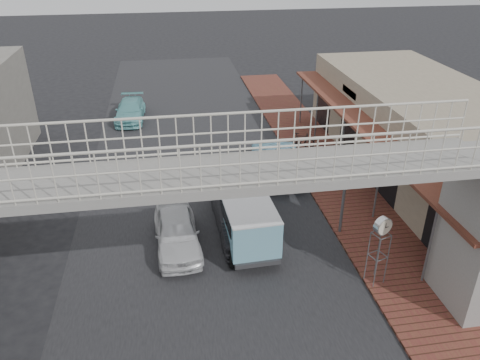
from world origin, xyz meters
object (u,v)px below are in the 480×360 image
object	(u,v)px
white_hatchback	(177,232)
motorcycle_far	(301,141)
angkot_curb	(277,159)
angkot_far	(130,110)
dark_sedan	(239,210)
angkot_van	(246,216)
arrow_sign	(368,166)
motorcycle_near	(343,171)
street_clock	(382,229)

from	to	relation	value
white_hatchback	motorcycle_far	world-z (taller)	white_hatchback
angkot_curb	angkot_far	world-z (taller)	angkot_curb
dark_sedan	angkot_curb	world-z (taller)	dark_sedan
angkot_far	angkot_van	distance (m)	15.03
arrow_sign	white_hatchback	bearing A→B (deg)	174.02
white_hatchback	motorcycle_near	world-z (taller)	white_hatchback
angkot_curb	arrow_sign	xyz separation A→B (m)	(2.02, -5.52, 2.13)
dark_sedan	angkot_far	size ratio (longest dim) A/B	1.22
arrow_sign	motorcycle_near	bearing A→B (deg)	73.80
angkot_curb	angkot_van	bearing A→B (deg)	72.67
angkot_curb	arrow_sign	bearing A→B (deg)	116.74
motorcycle_near	arrow_sign	distance (m)	4.70
motorcycle_near	white_hatchback	bearing A→B (deg)	118.06
motorcycle_far	angkot_far	bearing A→B (deg)	68.06
motorcycle_far	street_clock	size ratio (longest dim) A/B	0.60
angkot_far	motorcycle_near	bearing A→B (deg)	-41.87
angkot_curb	angkot_far	size ratio (longest dim) A/B	1.19
angkot_van	motorcycle_far	world-z (taller)	angkot_van
dark_sedan	motorcycle_far	world-z (taller)	dark_sedan
motorcycle_near	motorcycle_far	distance (m)	3.92
angkot_van	dark_sedan	bearing A→B (deg)	94.05
arrow_sign	angkot_van	bearing A→B (deg)	175.80
angkot_far	dark_sedan	bearing A→B (deg)	-67.28
white_hatchback	angkot_curb	world-z (taller)	angkot_curb
white_hatchback	motorcycle_near	distance (m)	8.80
motorcycle_far	street_clock	distance (m)	11.00
dark_sedan	motorcycle_far	size ratio (longest dim) A/B	3.36
motorcycle_far	dark_sedan	bearing A→B (deg)	159.36
white_hatchback	street_clock	size ratio (longest dim) A/B	1.58
angkot_curb	angkot_van	world-z (taller)	angkot_van
angkot_van	arrow_sign	distance (m)	4.80
street_clock	arrow_sign	world-z (taller)	arrow_sign
angkot_curb	motorcycle_near	size ratio (longest dim) A/B	2.88
white_hatchback	motorcycle_near	bearing A→B (deg)	23.90
angkot_curb	motorcycle_far	world-z (taller)	angkot_curb
angkot_curb	motorcycle_far	size ratio (longest dim) A/B	3.27
white_hatchback	motorcycle_near	size ratio (longest dim) A/B	2.31
angkot_van	motorcycle_near	distance (m)	6.75
angkot_van	street_clock	xyz separation A→B (m)	(3.80, -2.93, 0.95)
angkot_far	arrow_sign	xyz separation A→B (m)	(9.39, -14.11, 2.22)
angkot_far	motorcycle_near	world-z (taller)	angkot_far
angkot_far	street_clock	xyz separation A→B (m)	(8.67, -17.14, 1.56)
angkot_curb	angkot_far	bearing A→B (deg)	-42.73
motorcycle_near	street_clock	xyz separation A→B (m)	(-1.49, -7.07, 1.61)
angkot_far	motorcycle_far	xyz separation A→B (m)	(9.21, -6.27, -0.05)
white_hatchback	angkot_curb	size ratio (longest dim) A/B	0.80
motorcycle_far	arrow_sign	xyz separation A→B (m)	(0.18, -7.84, 2.27)
white_hatchback	angkot_van	distance (m)	2.62
dark_sedan	street_clock	size ratio (longest dim) A/B	2.02
angkot_far	motorcycle_far	size ratio (longest dim) A/B	2.75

